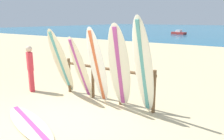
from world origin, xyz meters
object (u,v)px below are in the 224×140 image
object	(u,v)px
beachgoer_standing	(30,67)
surfboard_leaning_far_left	(61,62)
surfboard_rack	(106,78)
small_boat_offshore	(179,33)
surfboard_lying_on_sand	(29,123)
surfboard_leaning_center_left	(98,67)
surfboard_leaning_center	(119,68)
surfboard_leaning_left	(80,68)
surfboard_leaning_center_right	(143,67)

from	to	relation	value
beachgoer_standing	surfboard_leaning_far_left	bearing A→B (deg)	14.09
surfboard_rack	small_boat_offshore	size ratio (longest dim) A/B	1.25
surfboard_lying_on_sand	beachgoer_standing	bearing A→B (deg)	142.29
surfboard_leaning_center_left	surfboard_leaning_center	world-z (taller)	surfboard_leaning_center
surfboard_leaning_far_left	surfboard_leaning_left	size ratio (longest dim) A/B	1.11
surfboard_leaning_center_left	surfboard_leaning_left	bearing A→B (deg)	173.76
beachgoer_standing	surfboard_leaning_center_left	bearing A→B (deg)	5.84
surfboard_leaning_center_left	beachgoer_standing	bearing A→B (deg)	-174.16
surfboard_rack	surfboard_leaning_left	bearing A→B (deg)	-154.48
surfboard_leaning_far_left	surfboard_leaning_center_left	xyz separation A→B (m)	(1.43, -0.03, 0.03)
surfboard_leaning_center	surfboard_lying_on_sand	distance (m)	2.50
small_boat_offshore	beachgoer_standing	bearing A→B (deg)	-80.59
small_boat_offshore	surfboard_leaning_left	bearing A→B (deg)	-77.16
surfboard_leaning_center_right	surfboard_leaning_center_left	bearing A→B (deg)	-175.98
surfboard_lying_on_sand	beachgoer_standing	xyz separation A→B (m)	(-2.00, 1.55, 0.80)
surfboard_leaning_left	surfboard_lying_on_sand	world-z (taller)	surfboard_leaning_left
surfboard_lying_on_sand	small_boat_offshore	bearing A→B (deg)	102.31
surfboard_rack	surfboard_leaning_center_right	xyz separation A→B (m)	(1.33, -0.31, 0.52)
surfboard_leaning_far_left	surfboard_leaning_left	distance (m)	0.74
surfboard_rack	surfboard_leaning_far_left	xyz separation A→B (m)	(-1.42, -0.38, 0.35)
surfboard_rack	beachgoer_standing	size ratio (longest dim) A/B	2.02
surfboard_leaning_left	surfboard_rack	bearing A→B (deg)	25.52
surfboard_leaning_center_left	beachgoer_standing	world-z (taller)	surfboard_leaning_center_left
beachgoer_standing	surfboard_rack	bearing A→B (deg)	14.55
surfboard_leaning_center	small_boat_offshore	size ratio (longest dim) A/B	0.93
surfboard_leaning_left	small_boat_offshore	bearing A→B (deg)	102.84
surfboard_rack	surfboard_leaning_center	xyz separation A→B (m)	(0.67, -0.35, 0.44)
surfboard_leaning_far_left	surfboard_lying_on_sand	bearing A→B (deg)	-65.43
surfboard_leaning_center_right	beachgoer_standing	xyz separation A→B (m)	(-3.90, -0.36, -0.39)
surfboard_leaning_far_left	small_boat_offshore	bearing A→B (deg)	101.55
surfboard_leaning_far_left	small_boat_offshore	world-z (taller)	surfboard_leaning_far_left
surfboard_leaning_center_left	surfboard_leaning_center	xyz separation A→B (m)	(0.66, 0.06, 0.05)
surfboard_leaning_center_right	surfboard_lying_on_sand	bearing A→B (deg)	-135.01
surfboard_leaning_center_left	small_boat_offshore	world-z (taller)	surfboard_leaning_center_left
surfboard_rack	surfboard_lying_on_sand	bearing A→B (deg)	-104.63
surfboard_leaning_left	surfboard_leaning_center	distance (m)	1.37
surfboard_leaning_far_left	surfboard_leaning_left	xyz separation A→B (m)	(0.73, 0.05, -0.10)
surfboard_leaning_center_left	surfboard_lying_on_sand	size ratio (longest dim) A/B	0.88
surfboard_leaning_center_right	beachgoer_standing	bearing A→B (deg)	-174.77
surfboard_rack	beachgoer_standing	bearing A→B (deg)	-165.45
surfboard_rack	surfboard_leaning_far_left	bearing A→B (deg)	-165.07
surfboard_rack	surfboard_leaning_left	distance (m)	0.80
surfboard_leaning_left	surfboard_lying_on_sand	bearing A→B (deg)	-86.72
surfboard_rack	surfboard_leaning_far_left	world-z (taller)	surfboard_leaning_far_left
surfboard_leaning_left	surfboard_leaning_center_left	size ratio (longest dim) A/B	0.87
surfboard_leaning_left	surfboard_leaning_center_left	bearing A→B (deg)	-6.24
surfboard_leaning_center	beachgoer_standing	size ratio (longest dim) A/B	1.50
surfboard_leaning_center_left	surfboard_leaning_far_left	bearing A→B (deg)	178.96
surfboard_rack	surfboard_leaning_center	bearing A→B (deg)	-27.45
surfboard_leaning_center_left	surfboard_leaning_center_right	bearing A→B (deg)	4.02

